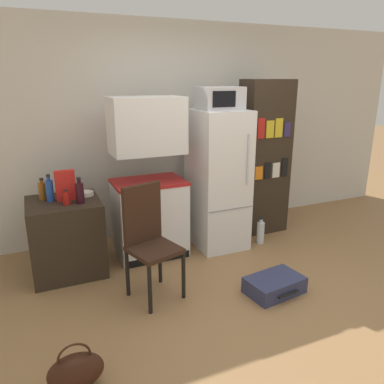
{
  "coord_description": "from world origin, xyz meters",
  "views": [
    {
      "loc": [
        -1.77,
        -2.46,
        1.93
      ],
      "look_at": [
        -0.33,
        0.85,
        0.83
      ],
      "focal_mm": 35.0,
      "sensor_mm": 36.0,
      "label": 1
    }
  ],
  "objects_px": {
    "kitchen_hutch": "(149,185)",
    "water_bottle_front": "(261,232)",
    "bottle_clear_short": "(67,186)",
    "refrigerator": "(218,180)",
    "bowl": "(86,194)",
    "side_table": "(66,237)",
    "handbag": "(76,371)",
    "bookshelf": "(264,158)",
    "suitcase_large_flat": "(274,285)",
    "cereal_box": "(65,185)",
    "bottle_ketchup_red": "(66,198)",
    "bottle_blue_soda": "(50,190)",
    "bottle_amber_beer": "(43,191)",
    "microwave": "(219,98)",
    "bottle_wine_dark": "(80,192)"
  },
  "relations": [
    {
      "from": "side_table",
      "to": "refrigerator",
      "type": "height_order",
      "value": "refrigerator"
    },
    {
      "from": "refrigerator",
      "to": "bowl",
      "type": "bearing_deg",
      "value": 176.66
    },
    {
      "from": "suitcase_large_flat",
      "to": "side_table",
      "type": "bearing_deg",
      "value": 137.48
    },
    {
      "from": "handbag",
      "to": "kitchen_hutch",
      "type": "bearing_deg",
      "value": 58.4
    },
    {
      "from": "side_table",
      "to": "microwave",
      "type": "height_order",
      "value": "microwave"
    },
    {
      "from": "kitchen_hutch",
      "to": "bowl",
      "type": "height_order",
      "value": "kitchen_hutch"
    },
    {
      "from": "bottle_amber_beer",
      "to": "microwave",
      "type": "bearing_deg",
      "value": -3.77
    },
    {
      "from": "bottle_blue_soda",
      "to": "bottle_amber_beer",
      "type": "xyz_separation_m",
      "value": [
        -0.06,
        0.09,
        -0.02
      ]
    },
    {
      "from": "refrigerator",
      "to": "microwave",
      "type": "height_order",
      "value": "microwave"
    },
    {
      "from": "bowl",
      "to": "suitcase_large_flat",
      "type": "relative_size",
      "value": 0.28
    },
    {
      "from": "bookshelf",
      "to": "bowl",
      "type": "xyz_separation_m",
      "value": [
        -2.22,
        -0.07,
        -0.17
      ]
    },
    {
      "from": "kitchen_hutch",
      "to": "bottle_wine_dark",
      "type": "distance_m",
      "value": 0.78
    },
    {
      "from": "handbag",
      "to": "bottle_blue_soda",
      "type": "bearing_deg",
      "value": 89.16
    },
    {
      "from": "bottle_wine_dark",
      "to": "bottle_ketchup_red",
      "type": "relative_size",
      "value": 1.75
    },
    {
      "from": "refrigerator",
      "to": "bottle_wine_dark",
      "type": "xyz_separation_m",
      "value": [
        -1.57,
        -0.14,
        0.08
      ]
    },
    {
      "from": "side_table",
      "to": "handbag",
      "type": "height_order",
      "value": "side_table"
    },
    {
      "from": "bookshelf",
      "to": "water_bottle_front",
      "type": "height_order",
      "value": "bookshelf"
    },
    {
      "from": "bottle_amber_beer",
      "to": "bookshelf",
      "type": "bearing_deg",
      "value": 0.69
    },
    {
      "from": "refrigerator",
      "to": "handbag",
      "type": "relative_size",
      "value": 4.44
    },
    {
      "from": "suitcase_large_flat",
      "to": "bottle_ketchup_red",
      "type": "bearing_deg",
      "value": 140.07
    },
    {
      "from": "bottle_clear_short",
      "to": "handbag",
      "type": "relative_size",
      "value": 0.61
    },
    {
      "from": "bottle_wine_dark",
      "to": "bookshelf",
      "type": "bearing_deg",
      "value": 7.34
    },
    {
      "from": "microwave",
      "to": "bottle_wine_dark",
      "type": "height_order",
      "value": "microwave"
    },
    {
      "from": "bottle_clear_short",
      "to": "side_table",
      "type": "bearing_deg",
      "value": -109.2
    },
    {
      "from": "kitchen_hutch",
      "to": "bottle_amber_beer",
      "type": "bearing_deg",
      "value": 176.64
    },
    {
      "from": "bowl",
      "to": "bookshelf",
      "type": "bearing_deg",
      "value": 1.77
    },
    {
      "from": "bottle_blue_soda",
      "to": "refrigerator",
      "type": "bearing_deg",
      "value": -1.1
    },
    {
      "from": "bookshelf",
      "to": "suitcase_large_flat",
      "type": "relative_size",
      "value": 3.42
    },
    {
      "from": "bottle_ketchup_red",
      "to": "suitcase_large_flat",
      "type": "xyz_separation_m",
      "value": [
        1.69,
        -1.08,
        -0.75
      ]
    },
    {
      "from": "side_table",
      "to": "suitcase_large_flat",
      "type": "distance_m",
      "value": 2.12
    },
    {
      "from": "bottle_clear_short",
      "to": "bowl",
      "type": "distance_m",
      "value": 0.21
    },
    {
      "from": "suitcase_large_flat",
      "to": "handbag",
      "type": "distance_m",
      "value": 1.89
    },
    {
      "from": "refrigerator",
      "to": "cereal_box",
      "type": "xyz_separation_m",
      "value": [
        -1.68,
        0.02,
        0.12
      ]
    },
    {
      "from": "refrigerator",
      "to": "bookshelf",
      "type": "height_order",
      "value": "bookshelf"
    },
    {
      "from": "kitchen_hutch",
      "to": "water_bottle_front",
      "type": "distance_m",
      "value": 1.49
    },
    {
      "from": "kitchen_hutch",
      "to": "bookshelf",
      "type": "height_order",
      "value": "bookshelf"
    },
    {
      "from": "bottle_ketchup_red",
      "to": "bottle_clear_short",
      "type": "height_order",
      "value": "bottle_clear_short"
    },
    {
      "from": "bottle_wine_dark",
      "to": "suitcase_large_flat",
      "type": "height_order",
      "value": "bottle_wine_dark"
    },
    {
      "from": "bowl",
      "to": "side_table",
      "type": "bearing_deg",
      "value": -159.95
    },
    {
      "from": "bottle_ketchup_red",
      "to": "suitcase_large_flat",
      "type": "relative_size",
      "value": 0.26
    },
    {
      "from": "bottle_blue_soda",
      "to": "suitcase_large_flat",
      "type": "height_order",
      "value": "bottle_blue_soda"
    },
    {
      "from": "bottle_clear_short",
      "to": "water_bottle_front",
      "type": "distance_m",
      "value": 2.3
    },
    {
      "from": "handbag",
      "to": "water_bottle_front",
      "type": "height_order",
      "value": "same"
    },
    {
      "from": "microwave",
      "to": "bottle_blue_soda",
      "type": "xyz_separation_m",
      "value": [
        -1.83,
        0.04,
        -0.84
      ]
    },
    {
      "from": "bookshelf",
      "to": "cereal_box",
      "type": "height_order",
      "value": "bookshelf"
    },
    {
      "from": "side_table",
      "to": "cereal_box",
      "type": "bearing_deg",
      "value": 22.95
    },
    {
      "from": "bottle_wine_dark",
      "to": "refrigerator",
      "type": "bearing_deg",
      "value": 5.15
    },
    {
      "from": "side_table",
      "to": "bowl",
      "type": "xyz_separation_m",
      "value": [
        0.24,
        0.09,
        0.41
      ]
    },
    {
      "from": "cereal_box",
      "to": "water_bottle_front",
      "type": "height_order",
      "value": "cereal_box"
    },
    {
      "from": "bottle_clear_short",
      "to": "handbag",
      "type": "bearing_deg",
      "value": -96.27
    }
  ]
}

